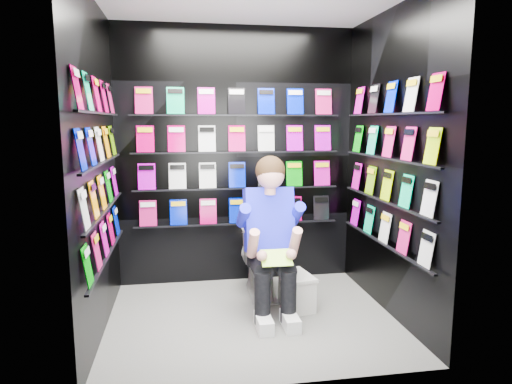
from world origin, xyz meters
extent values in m
plane|color=slate|center=(0.00, 0.00, 0.00)|extent=(2.40, 2.40, 0.00)
cube|color=black|center=(0.00, 1.00, 1.30)|extent=(2.40, 0.04, 2.60)
cube|color=black|center=(0.00, -1.00, 1.30)|extent=(2.40, 0.04, 2.60)
cube|color=black|center=(-1.20, 0.00, 1.30)|extent=(0.04, 2.00, 2.60)
cube|color=black|center=(1.20, 0.00, 1.30)|extent=(0.04, 2.00, 2.60)
imported|color=white|center=(0.17, 0.56, 0.37)|extent=(0.43, 0.76, 0.73)
cube|color=silver|center=(0.44, 0.17, 0.14)|extent=(0.27, 0.41, 0.28)
cube|color=silver|center=(0.44, 0.17, 0.30)|extent=(0.29, 0.43, 0.03)
cube|color=green|center=(0.17, -0.17, 0.58)|extent=(0.25, 0.15, 0.11)
camera|label=1|loc=(-0.57, -3.62, 1.66)|focal=32.00mm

